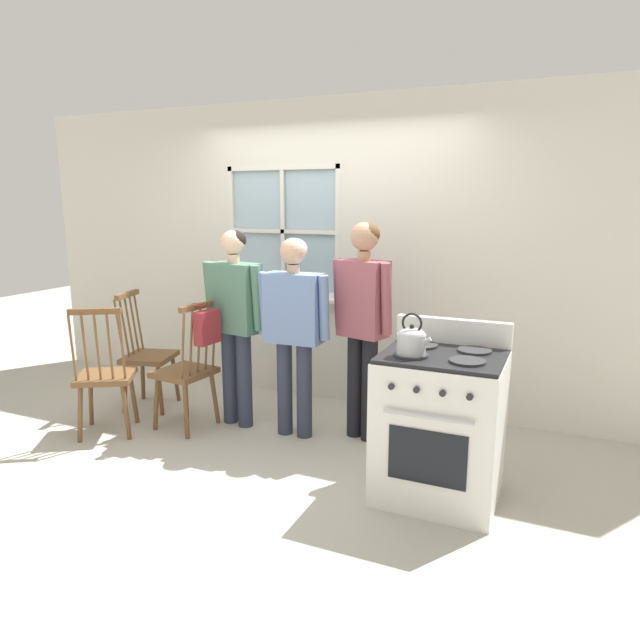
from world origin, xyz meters
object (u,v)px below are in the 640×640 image
at_px(chair_center_cluster, 147,356).
at_px(handbag, 207,326).
at_px(chair_by_window, 187,372).
at_px(kettle, 412,340).
at_px(person_elderly_left, 235,310).
at_px(stove, 440,425).
at_px(chair_near_wall, 105,377).
at_px(potted_plant, 290,288).
at_px(person_adult_right, 363,310).
at_px(person_teen_center, 294,319).

relative_size(chair_center_cluster, handbag, 3.40).
xyz_separation_m(chair_by_window, kettle, (1.95, -0.41, 0.56)).
xyz_separation_m(chair_center_cluster, person_elderly_left, (0.95, -0.02, 0.49)).
xyz_separation_m(chair_center_cluster, kettle, (2.56, -0.65, 0.56)).
bearing_deg(stove, chair_near_wall, -178.08).
bearing_deg(potted_plant, chair_near_wall, -123.48).
distance_m(chair_center_cluster, handbag, 0.98).
distance_m(chair_near_wall, chair_center_cluster, 0.62).
relative_size(person_elderly_left, person_adult_right, 0.96).
bearing_deg(handbag, person_elderly_left, 68.26).
distance_m(person_teen_center, handbag, 0.68).
xyz_separation_m(chair_by_window, stove, (2.11, -0.28, 0.00)).
relative_size(chair_by_window, stove, 0.96).
relative_size(chair_center_cluster, person_elderly_left, 0.65).
xyz_separation_m(chair_by_window, person_elderly_left, (0.33, 0.23, 0.49)).
xyz_separation_m(person_elderly_left, person_teen_center, (0.53, -0.01, -0.02)).
bearing_deg(kettle, person_teen_center, 150.16).
bearing_deg(person_teen_center, person_elderly_left, 177.28).
bearing_deg(person_teen_center, chair_near_wall, -158.65).
height_order(chair_center_cluster, kettle, kettle).
height_order(person_elderly_left, stove, person_elderly_left).
distance_m(person_teen_center, person_adult_right, 0.53).
relative_size(chair_near_wall, person_adult_right, 0.63).
xyz_separation_m(chair_near_wall, person_elderly_left, (0.84, 0.59, 0.49)).
relative_size(kettle, handbag, 0.80).
height_order(chair_by_window, person_elderly_left, person_elderly_left).
bearing_deg(potted_plant, stove, -37.92).
bearing_deg(person_teen_center, potted_plant, 116.80).
bearing_deg(handbag, kettle, -12.58).
bearing_deg(potted_plant, person_elderly_left, -96.12).
distance_m(person_elderly_left, handbag, 0.28).
height_order(person_elderly_left, person_adult_right, person_adult_right).
distance_m(chair_by_window, handbag, 0.47).
height_order(chair_near_wall, kettle, kettle).
relative_size(chair_by_window, kettle, 4.23).
bearing_deg(chair_center_cluster, handbag, -123.17).
distance_m(chair_center_cluster, potted_plant, 1.42).
distance_m(chair_near_wall, person_teen_center, 1.56).
height_order(chair_near_wall, stove, stove).
relative_size(stove, kettle, 4.39).
height_order(chair_center_cluster, handbag, same).
bearing_deg(chair_by_window, chair_center_cluster, -105.71).
distance_m(chair_by_window, chair_near_wall, 0.63).
relative_size(kettle, potted_plant, 0.79).
height_order(chair_by_window, person_adult_right, person_adult_right).
bearing_deg(person_elderly_left, potted_plant, 93.24).
relative_size(person_elderly_left, person_teen_center, 1.03).
xyz_separation_m(person_elderly_left, person_adult_right, (1.03, 0.15, 0.05)).
relative_size(person_elderly_left, potted_plant, 5.10).
xyz_separation_m(chair_center_cluster, handbag, (0.85, -0.27, 0.40)).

